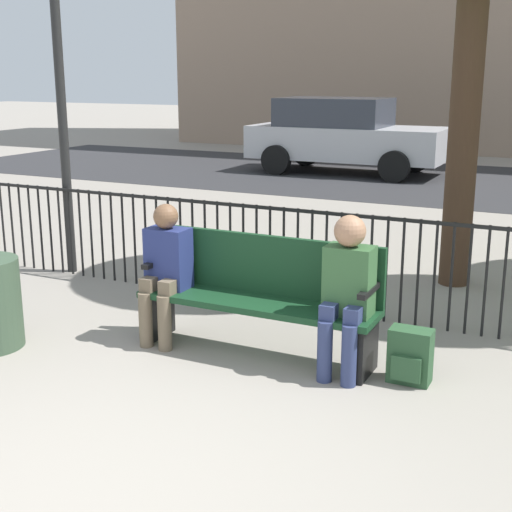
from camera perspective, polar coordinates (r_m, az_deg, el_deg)
name	(u,v)px	position (r m, az deg, el deg)	size (l,w,h in m)	color
ground_plane	(79,494)	(4.04, -13.99, -18.00)	(80.00, 80.00, 0.00)	gray
park_bench	(261,291)	(5.53, 0.37, -2.84)	(1.91, 0.45, 0.92)	#14381E
seated_person_0	(165,266)	(5.75, -7.28, -0.82)	(0.34, 0.39, 1.14)	brown
seated_person_1	(347,286)	(5.09, 7.27, -2.43)	(0.34, 0.39, 1.18)	navy
backpack	(410,356)	(5.21, 12.22, -7.86)	(0.30, 0.22, 0.40)	#284C2D
fence_railing	(312,252)	(6.51, 4.51, 0.33)	(9.01, 0.03, 0.95)	black
lamp_post	(56,20)	(7.92, -15.73, 17.73)	(0.28, 0.28, 4.09)	black
street_surface	(473,184)	(14.89, 16.99, 5.56)	(24.00, 6.00, 0.01)	#2B2B2D
parked_car_0	(343,134)	(15.83, 7.01, 9.63)	(4.20, 1.94, 1.62)	#B7B7BC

